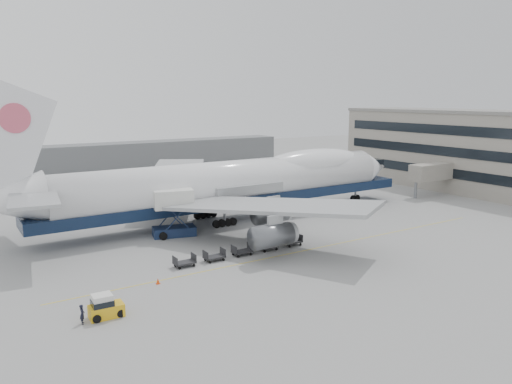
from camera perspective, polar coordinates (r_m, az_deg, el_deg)
ground at (r=65.13m, az=2.62°, el=-5.30°), size 260.00×260.00×0.00m
apron_line at (r=60.55m, az=5.93°, el=-6.60°), size 60.00×0.15×0.01m
terminal at (r=102.42m, az=27.14°, el=3.86°), size 24.20×70.40×15.60m
hangar at (r=124.65m, az=-20.37°, el=3.42°), size 110.00×8.00×7.00m
airliner at (r=74.06m, az=-2.31°, el=1.13°), size 67.00×55.30×19.98m
catering_truck at (r=66.30m, az=-9.41°, el=-2.06°), size 6.01×4.76×6.22m
baggage_tug at (r=44.27m, az=-16.90°, el=-12.48°), size 2.84×1.61×2.03m
ground_worker at (r=43.72m, az=-19.25°, el=-13.05°), size 0.51×0.67×1.64m
traffic_cone at (r=50.61m, az=-11.15°, el=-9.97°), size 0.40×0.40×0.59m
dolly_0 at (r=54.92m, az=-8.17°, el=-7.92°), size 2.30×1.35×1.30m
dolly_1 at (r=56.43m, az=-4.79°, el=-7.33°), size 2.30×1.35×1.30m
dolly_2 at (r=58.13m, az=-1.60°, el=-6.74°), size 2.30×1.35×1.30m
dolly_3 at (r=60.00m, az=1.39°, el=-6.18°), size 2.30×1.35×1.30m
dolly_4 at (r=62.03m, az=4.18°, el=-5.63°), size 2.30×1.35×1.30m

